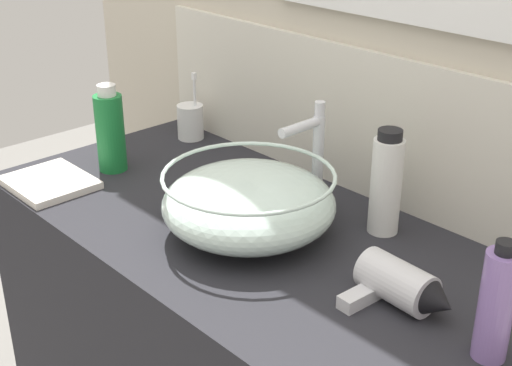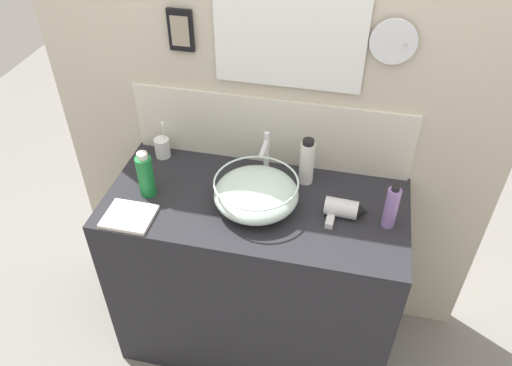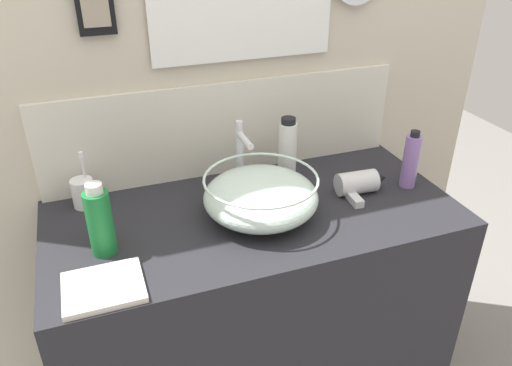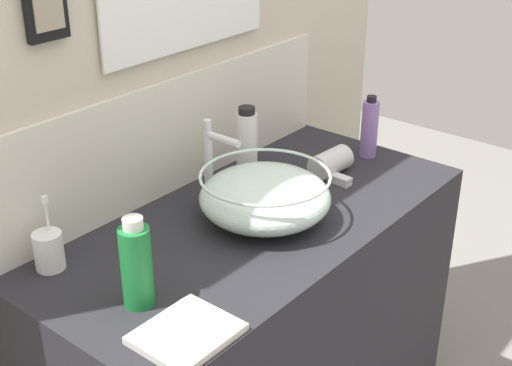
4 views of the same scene
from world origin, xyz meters
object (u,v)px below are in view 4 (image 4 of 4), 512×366
Objects in this scene: glass_bowl_sink at (265,196)px; soap_dispenser at (247,144)px; hair_drier at (334,162)px; shampoo_bottle at (136,265)px; lotion_bottle at (369,128)px; hand_towel at (186,334)px; faucet at (212,155)px; toothbrush_cup at (49,250)px.

soap_dispenser reaches higher than glass_bowl_sink.
shampoo_bottle is at bearing -176.78° from hair_drier.
hand_towel is at bearing -169.31° from lotion_bottle.
hair_drier is 0.18m from lotion_bottle.
faucet is at bearing 24.03° from shampoo_bottle.
shampoo_bottle is 0.97m from lotion_bottle.
shampoo_bottle reaches higher than toothbrush_cup.
hand_towel is (0.02, -0.41, -0.04)m from toothbrush_cup.
soap_dispenser is at bearing 135.01° from hair_drier.
toothbrush_cup is at bearing 153.94° from glass_bowl_sink.
toothbrush_cup reaches higher than hair_drier.
glass_bowl_sink is 1.89× the size of toothbrush_cup.
glass_bowl_sink is 0.35m from hair_drier.
shampoo_bottle is at bearing 83.58° from hand_towel.
glass_bowl_sink is at bearing -90.00° from faucet.
toothbrush_cup is 0.66m from soap_dispenser.
toothbrush_cup is 0.83× the size of soap_dispenser.
soap_dispenser reaches higher than hand_towel.
shampoo_bottle reaches higher than lotion_bottle.
toothbrush_cup reaches higher than glass_bowl_sink.
hair_drier is at bearing 3.22° from shampoo_bottle.
lotion_bottle is at bearing -29.10° from soap_dispenser.
hand_towel is (-0.82, -0.20, -0.03)m from hair_drier.
faucet is at bearing 161.72° from lotion_bottle.
hair_drier is 0.84× the size of shampoo_bottle.
soap_dispenser is at bearing 150.90° from lotion_bottle.
shampoo_bottle is at bearing -82.36° from toothbrush_cup.
soap_dispenser is (-0.18, 0.18, 0.07)m from hair_drier.
faucet reaches higher than hair_drier.
soap_dispenser reaches higher than lotion_bottle.
hair_drier is 0.84m from hand_towel.
glass_bowl_sink is 1.73× the size of lotion_bottle.
faucet is at bearing -172.38° from soap_dispenser.
soap_dispenser is at bearing 19.83° from shampoo_bottle.
soap_dispenser is 0.75m from hand_towel.
shampoo_bottle is (0.03, -0.26, 0.05)m from toothbrush_cup.
hand_towel is at bearing -166.21° from hair_drier.
hair_drier is 0.90× the size of lotion_bottle.
glass_bowl_sink is 1.77× the size of hand_towel.
toothbrush_cup is 0.91× the size of lotion_bottle.
faucet is at bearing -6.85° from toothbrush_cup.
faucet is 1.28× the size of toothbrush_cup.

